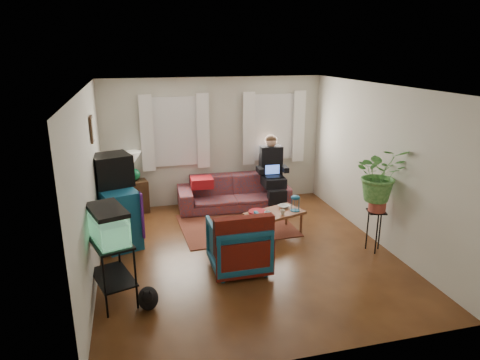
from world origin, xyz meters
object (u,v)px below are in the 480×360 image
object	(u,v)px
armchair	(238,243)
dresser	(116,215)
aquarium_stand	(113,271)
coffee_table	(274,223)
side_table	(136,196)
plant_stand	(375,231)
sofa	(233,187)

from	to	relation	value
armchair	dresser	bearing A→B (deg)	-39.69
aquarium_stand	coffee_table	world-z (taller)	aquarium_stand
side_table	coffee_table	size ratio (longest dim) A/B	0.65
plant_stand	armchair	bearing A→B (deg)	-179.22
aquarium_stand	plant_stand	xyz separation A→B (m)	(4.01, 0.45, -0.08)
side_table	plant_stand	world-z (taller)	plant_stand
dresser	coffee_table	world-z (taller)	dresser
dresser	armchair	xyz separation A→B (m)	(1.74, -1.41, -0.07)
armchair	plant_stand	xyz separation A→B (m)	(2.25, 0.03, -0.08)
sofa	coffee_table	size ratio (longest dim) A/B	2.24
sofa	aquarium_stand	xyz separation A→B (m)	(-2.29, -2.93, -0.01)
aquarium_stand	plant_stand	distance (m)	4.03
sofa	aquarium_stand	size ratio (longest dim) A/B	2.65
sofa	coffee_table	bearing A→B (deg)	-72.87
side_table	aquarium_stand	size ratio (longest dim) A/B	0.76
armchair	coffee_table	size ratio (longest dim) A/B	0.84
aquarium_stand	plant_stand	bearing A→B (deg)	-11.33
dresser	armchair	bearing A→B (deg)	-57.14
sofa	side_table	size ratio (longest dim) A/B	3.46
side_table	coffee_table	bearing A→B (deg)	-37.23
sofa	armchair	bearing A→B (deg)	-99.36
side_table	plant_stand	bearing A→B (deg)	-37.11
plant_stand	sofa	bearing A→B (deg)	124.78
coffee_table	plant_stand	xyz separation A→B (m)	(1.34, -1.01, 0.14)
side_table	aquarium_stand	xyz separation A→B (m)	(-0.35, -3.21, 0.10)
dresser	aquarium_stand	distance (m)	1.83
plant_stand	side_table	bearing A→B (deg)	142.89
coffee_table	plant_stand	world-z (taller)	plant_stand
dresser	sofa	bearing A→B (deg)	7.58
coffee_table	plant_stand	size ratio (longest dim) A/B	1.46
coffee_table	sofa	bearing A→B (deg)	86.18
aquarium_stand	coffee_table	xyz separation A→B (m)	(2.67, 1.45, -0.22)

